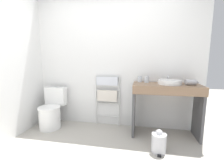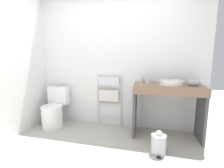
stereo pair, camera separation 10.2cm
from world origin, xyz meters
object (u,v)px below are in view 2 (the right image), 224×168
toilet (54,111)px  hair_dryer (193,83)px  towel_radiator (109,92)px  cup_near_wall (141,79)px  sink_basin (171,82)px  cup_near_edge (148,80)px  trash_bin (159,143)px

toilet → hair_dryer: (2.44, 0.05, 0.63)m
towel_radiator → hair_dryer: (1.41, -0.22, 0.26)m
towel_radiator → cup_near_wall: bearing=-3.7°
sink_basin → cup_near_wall: 0.51m
toilet → cup_near_edge: cup_near_edge is taller
towel_radiator → hair_dryer: 1.45m
toilet → hair_dryer: bearing=1.2°
toilet → hair_dryer: hair_dryer is taller
sink_basin → toilet: bearing=-178.3°
toilet → cup_near_edge: size_ratio=7.08×
toilet → towel_radiator: size_ratio=0.76×
toilet → trash_bin: 1.99m
towel_radiator → sink_basin: (1.09, -0.21, 0.25)m
cup_near_wall → cup_near_edge: size_ratio=0.98×
cup_near_edge → trash_bin: size_ratio=0.32×
towel_radiator → hair_dryer: towel_radiator is taller
toilet → cup_near_edge: 1.88m
sink_basin → hair_dryer: (0.32, -0.01, 0.01)m
cup_near_wall → towel_radiator: bearing=176.3°
towel_radiator → cup_near_edge: same height
cup_near_edge → hair_dryer: cup_near_edge is taller
toilet → cup_near_wall: size_ratio=7.23×
cup_near_edge → toilet: bearing=-173.8°
cup_near_edge → cup_near_wall: bearing=160.5°
toilet → hair_dryer: size_ratio=3.90×
cup_near_edge → trash_bin: bearing=-75.4°
hair_dryer → towel_radiator: bearing=171.0°
toilet → sink_basin: 2.21m
toilet → towel_radiator: (1.03, 0.27, 0.37)m
cup_near_edge → trash_bin: cup_near_edge is taller
hair_dryer → cup_near_edge: bearing=168.2°
cup_near_edge → towel_radiator: bearing=173.6°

